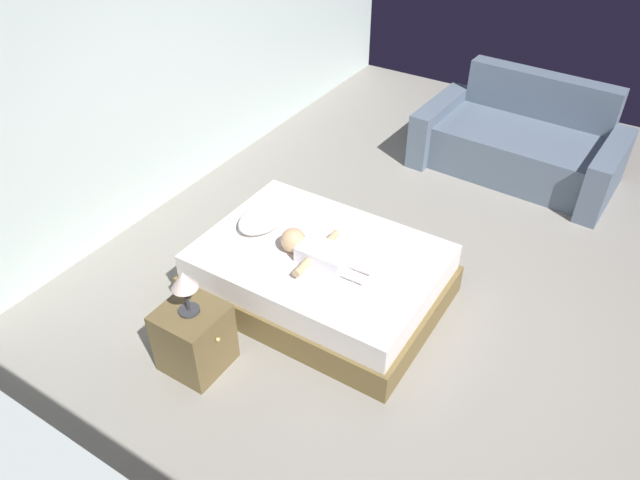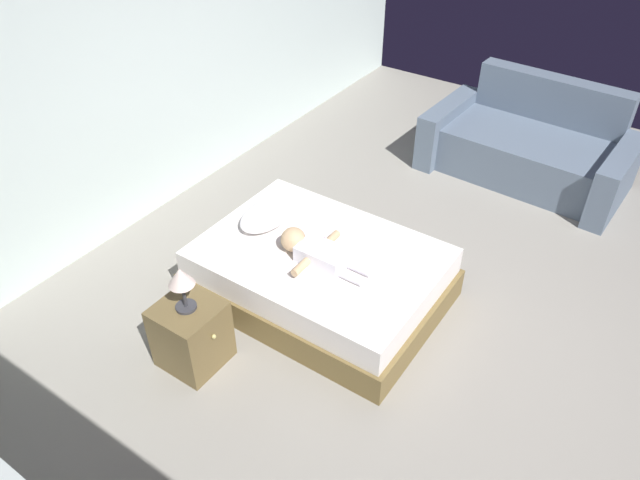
{
  "view_description": "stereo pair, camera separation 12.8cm",
  "coord_description": "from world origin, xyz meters",
  "px_view_note": "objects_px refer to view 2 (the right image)",
  "views": [
    {
      "loc": [
        -3.11,
        -0.74,
        3.15
      ],
      "look_at": [
        -0.27,
        1.05,
        0.54
      ],
      "focal_mm": 33.65,
      "sensor_mm": 36.0,
      "label": 1
    },
    {
      "loc": [
        -3.04,
        -0.85,
        3.15
      ],
      "look_at": [
        -0.27,
        1.05,
        0.54
      ],
      "focal_mm": 33.65,
      "sensor_mm": 36.0,
      "label": 2
    }
  ],
  "objects_px": {
    "pillow": "(267,214)",
    "nightstand": "(191,334)",
    "toothbrush": "(314,237)",
    "bed": "(320,274)",
    "lamp": "(181,280)",
    "baby": "(315,251)",
    "couch": "(531,146)"
  },
  "relations": [
    {
      "from": "toothbrush",
      "to": "nightstand",
      "type": "distance_m",
      "value": 1.14
    },
    {
      "from": "bed",
      "to": "toothbrush",
      "type": "xyz_separation_m",
      "value": [
        0.1,
        0.12,
        0.23
      ]
    },
    {
      "from": "couch",
      "to": "lamp",
      "type": "height_order",
      "value": "couch"
    },
    {
      "from": "lamp",
      "to": "baby",
      "type": "bearing_deg",
      "value": -22.27
    },
    {
      "from": "nightstand",
      "to": "toothbrush",
      "type": "bearing_deg",
      "value": -11.72
    },
    {
      "from": "couch",
      "to": "nightstand",
      "type": "bearing_deg",
      "value": 164.32
    },
    {
      "from": "nightstand",
      "to": "lamp",
      "type": "xyz_separation_m",
      "value": [
        0.0,
        0.0,
        0.48
      ]
    },
    {
      "from": "baby",
      "to": "toothbrush",
      "type": "relative_size",
      "value": 5.06
    },
    {
      "from": "baby",
      "to": "toothbrush",
      "type": "height_order",
      "value": "baby"
    },
    {
      "from": "toothbrush",
      "to": "pillow",
      "type": "bearing_deg",
      "value": 92.99
    },
    {
      "from": "pillow",
      "to": "couch",
      "type": "xyz_separation_m",
      "value": [
        2.57,
        -1.22,
        -0.21
      ]
    },
    {
      "from": "toothbrush",
      "to": "bed",
      "type": "bearing_deg",
      "value": -130.04
    },
    {
      "from": "lamp",
      "to": "pillow",
      "type": "bearing_deg",
      "value": 10.26
    },
    {
      "from": "bed",
      "to": "toothbrush",
      "type": "bearing_deg",
      "value": 49.96
    },
    {
      "from": "couch",
      "to": "lamp",
      "type": "relative_size",
      "value": 5.92
    },
    {
      "from": "bed",
      "to": "couch",
      "type": "height_order",
      "value": "couch"
    },
    {
      "from": "baby",
      "to": "lamp",
      "type": "height_order",
      "value": "lamp"
    },
    {
      "from": "baby",
      "to": "pillow",
      "type": "bearing_deg",
      "value": 73.15
    },
    {
      "from": "bed",
      "to": "couch",
      "type": "distance_m",
      "value": 2.74
    },
    {
      "from": "lamp",
      "to": "bed",
      "type": "bearing_deg",
      "value": -19.26
    },
    {
      "from": "bed",
      "to": "lamp",
      "type": "xyz_separation_m",
      "value": [
        -0.99,
        0.35,
        0.5
      ]
    },
    {
      "from": "toothbrush",
      "to": "nightstand",
      "type": "xyz_separation_m",
      "value": [
        -1.1,
        0.23,
        -0.21
      ]
    },
    {
      "from": "toothbrush",
      "to": "lamp",
      "type": "distance_m",
      "value": 1.15
    },
    {
      "from": "bed",
      "to": "couch",
      "type": "bearing_deg",
      "value": -14.3
    },
    {
      "from": "pillow",
      "to": "nightstand",
      "type": "height_order",
      "value": "pillow"
    },
    {
      "from": "pillow",
      "to": "lamp",
      "type": "relative_size",
      "value": 1.62
    },
    {
      "from": "couch",
      "to": "nightstand",
      "type": "relative_size",
      "value": 3.99
    },
    {
      "from": "bed",
      "to": "nightstand",
      "type": "relative_size",
      "value": 3.66
    },
    {
      "from": "bed",
      "to": "lamp",
      "type": "height_order",
      "value": "lamp"
    },
    {
      "from": "bed",
      "to": "baby",
      "type": "xyz_separation_m",
      "value": [
        -0.09,
        -0.02,
        0.29
      ]
    },
    {
      "from": "toothbrush",
      "to": "couch",
      "type": "relative_size",
      "value": 0.07
    },
    {
      "from": "couch",
      "to": "nightstand",
      "type": "height_order",
      "value": "couch"
    }
  ]
}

